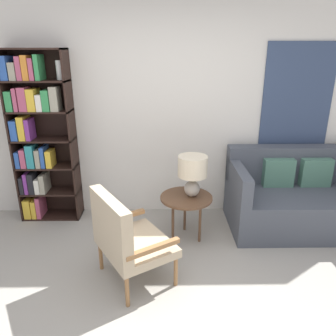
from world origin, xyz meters
TOP-DOWN VIEW (x-y plane):
  - ground_plane at (0.00, 0.00)m, footprint 14.00×14.00m
  - wall_back at (0.03, 2.03)m, footprint 6.40×0.08m
  - bookshelf at (-1.48, 1.84)m, footprint 0.71×0.30m
  - armchair at (-0.35, 0.57)m, footprint 0.82×0.86m
  - couch at (1.60, 1.57)m, footprint 1.61×0.88m
  - side_table at (0.25, 1.30)m, footprint 0.57×0.57m
  - table_lamp at (0.31, 1.32)m, footprint 0.31×0.31m

SIDE VIEW (x-z plane):
  - ground_plane at x=0.00m, z-range 0.00..0.00m
  - couch at x=1.60m, z-range -0.11..0.80m
  - side_table at x=0.25m, z-range 0.21..0.72m
  - armchair at x=-0.35m, z-range 0.05..0.92m
  - table_lamp at x=0.31m, z-range 0.58..1.04m
  - bookshelf at x=-1.48m, z-range 0.05..2.08m
  - wall_back at x=0.03m, z-range 0.00..2.70m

